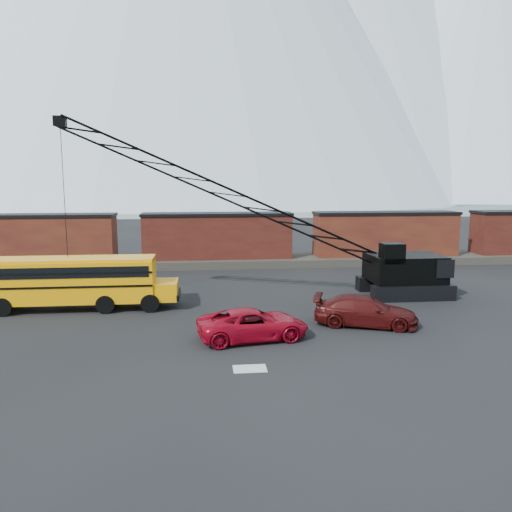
{
  "coord_description": "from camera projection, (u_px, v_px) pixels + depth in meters",
  "views": [
    {
      "loc": [
        -1.38,
        -23.8,
        7.79
      ],
      "look_at": [
        2.02,
        7.63,
        3.0
      ],
      "focal_mm": 35.0,
      "sensor_mm": 36.0,
      "label": 1
    }
  ],
  "objects": [
    {
      "name": "boxcar_east_near",
      "position": [
        385.0,
        234.0,
        47.63
      ],
      "size": [
        13.7,
        3.1,
        4.17
      ],
      "color": "#461514",
      "rests_on": "gravel_berm"
    },
    {
      "name": "crawler_crane",
      "position": [
        246.0,
        202.0,
        31.85
      ],
      "size": [
        25.17,
        4.2,
        11.75
      ],
      "color": "black",
      "rests_on": "ground"
    },
    {
      "name": "snow_patch",
      "position": [
        250.0,
        369.0,
        20.83
      ],
      "size": [
        1.4,
        0.9,
        0.02
      ],
      "primitive_type": "cube",
      "color": "silver",
      "rests_on": "ground"
    },
    {
      "name": "red_pickup",
      "position": [
        253.0,
        324.0,
        24.65
      ],
      "size": [
        5.84,
        3.41,
        1.53
      ],
      "primitive_type": "imported",
      "rotation": [
        0.0,
        0.0,
        1.74
      ],
      "color": "#A7081D",
      "rests_on": "ground"
    },
    {
      "name": "boxcar_mid",
      "position": [
        218.0,
        236.0,
        45.93
      ],
      "size": [
        13.7,
        3.1,
        4.17
      ],
      "color": "#531F17",
      "rests_on": "gravel_berm"
    },
    {
      "name": "mountain_ridge",
      "position": [
        212.0,
        33.0,
        289.46
      ],
      "size": [
        800.0,
        340.0,
        240.0
      ],
      "color": "white",
      "rests_on": "ground"
    },
    {
      "name": "school_bus",
      "position": [
        77.0,
        281.0,
        30.2
      ],
      "size": [
        11.65,
        2.65,
        3.19
      ],
      "color": "#F69D05",
      "rests_on": "ground"
    },
    {
      "name": "boxcar_west_near",
      "position": [
        37.0,
        238.0,
        44.23
      ],
      "size": [
        13.7,
        3.1,
        4.17
      ],
      "color": "#461514",
      "rests_on": "gravel_berm"
    },
    {
      "name": "gravel_berm",
      "position": [
        218.0,
        261.0,
        46.29
      ],
      "size": [
        120.0,
        5.0,
        0.7
      ],
      "primitive_type": "cube",
      "color": "#48433B",
      "rests_on": "ground"
    },
    {
      "name": "ground",
      "position": [
        232.0,
        339.0,
        24.71
      ],
      "size": [
        160.0,
        160.0,
        0.0
      ],
      "primitive_type": "plane",
      "color": "black",
      "rests_on": "ground"
    },
    {
      "name": "maroon_suv",
      "position": [
        365.0,
        311.0,
        26.98
      ],
      "size": [
        5.96,
        3.89,
        1.61
      ],
      "primitive_type": "imported",
      "rotation": [
        0.0,
        0.0,
        1.25
      ],
      "color": "#430C0C",
      "rests_on": "ground"
    }
  ]
}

